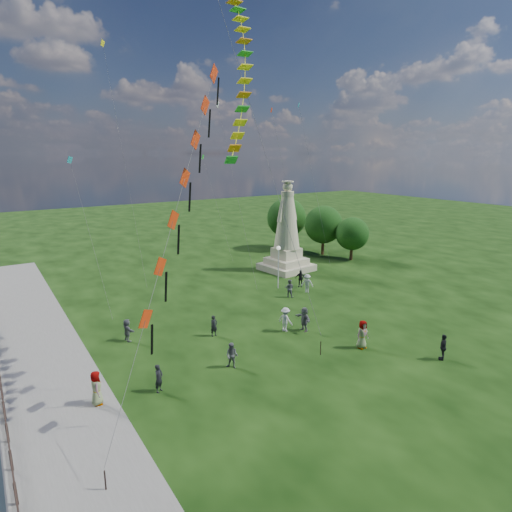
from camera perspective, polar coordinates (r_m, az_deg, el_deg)
ground at (r=59.89m, az=30.60°, el=-0.40°), size 106.50×160.00×0.60m
waterfront at (r=27.07m, az=-28.46°, el=-15.07°), size 200.00×200.00×1.51m
statue at (r=45.15m, az=4.13°, el=2.50°), size 5.12×5.12×9.41m
lamppost at (r=39.01m, az=3.01°, el=-0.26°), size 0.37×0.37×3.99m
tree_row at (r=53.48m, az=7.40°, el=4.38°), size 7.17×13.42×6.61m
person_0 at (r=23.66m, az=-12.84°, el=-15.61°), size 0.67×0.62×1.53m
person_1 at (r=25.41m, az=-3.22°, el=-13.12°), size 0.83×0.87×1.54m
person_2 at (r=30.22m, az=3.94°, el=-8.44°), size 0.88×1.24×1.74m
person_3 at (r=28.60m, az=23.69°, el=-11.06°), size 1.06×0.90×1.62m
person_4 at (r=28.48m, az=13.99°, el=-10.11°), size 0.91×0.56×1.86m
person_5 at (r=29.95m, az=-16.79°, el=-9.43°), size 0.77×1.48×1.53m
person_6 at (r=29.59m, az=-5.63°, el=-9.25°), size 0.57×0.41×1.47m
person_7 at (r=37.20m, az=4.47°, el=-4.31°), size 0.85×0.90×1.58m
person_8 at (r=38.61m, az=6.84°, el=-3.63°), size 1.16×1.16×1.67m
person_9 at (r=40.14m, az=5.93°, el=-2.98°), size 1.01×1.01×1.61m
person_10 at (r=23.29m, az=-20.49°, el=-16.37°), size 0.67×0.93×1.75m
person_11 at (r=30.44m, az=6.44°, el=-8.34°), size 0.76×1.63×1.72m
red_kite_train at (r=21.67m, az=-9.53°, el=9.30°), size 10.10×9.35×17.09m
small_kites at (r=44.18m, az=-5.95°, el=14.49°), size 25.97×15.46×21.94m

